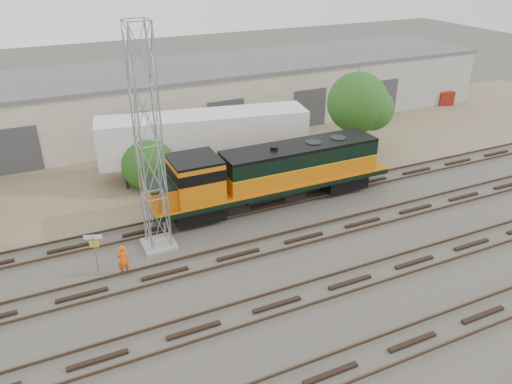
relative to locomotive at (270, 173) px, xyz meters
name	(u,v)px	position (x,y,z in m)	size (l,w,h in m)	color
ground	(318,252)	(-0.07, -6.00, -2.19)	(140.00, 140.00, 0.00)	#47423A
dirt_strip	(217,156)	(-0.07, 9.00, -2.18)	(80.00, 16.00, 0.02)	#726047
tracks	(350,282)	(-0.07, -9.00, -2.11)	(80.00, 20.40, 0.28)	black
warehouse	(184,97)	(-0.02, 16.98, 0.46)	(58.40, 10.40, 5.30)	beige
locomotive	(270,173)	(0.00, 0.00, 0.00)	(15.71, 2.76, 3.78)	black
signal_tower	(149,148)	(-7.61, -1.75, 3.58)	(1.75, 1.75, 11.85)	gray
sign_post	(94,246)	(-11.03, -2.80, -0.66)	(0.85, 0.35, 2.19)	gray
worker	(123,260)	(-9.86, -3.50, -1.37)	(0.60, 0.39, 1.64)	#F7560D
semi_trailer	(209,136)	(-1.65, 6.19, 0.60)	(14.71, 5.35, 4.44)	silver
dumpster_blue	(374,111)	(16.65, 11.45, -1.44)	(1.60, 1.50, 1.50)	navy
dumpster_red	(444,97)	(26.03, 12.12, -1.49)	(1.50, 1.40, 1.40)	maroon
tree_mid	(152,165)	(-5.92, 5.83, -0.64)	(3.93, 3.74, 3.74)	#382619
tree_east	(361,104)	(10.42, 5.23, 1.63)	(4.88, 4.64, 6.27)	#382619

